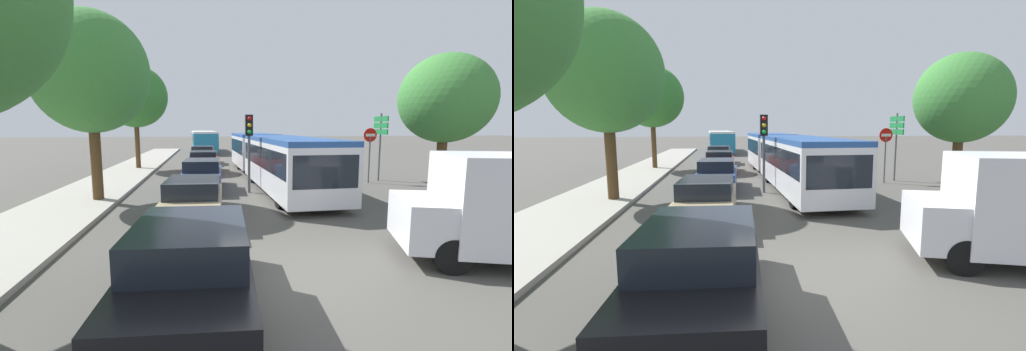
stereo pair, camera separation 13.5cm
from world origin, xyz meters
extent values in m
plane|color=#4F4C47|center=(0.00, 0.00, 0.00)|extent=(200.00, 200.00, 0.00)
cube|color=#9E998E|center=(-6.46, 16.99, 0.07)|extent=(3.20, 43.98, 0.14)
cube|color=silver|center=(2.03, 8.65, 1.25)|extent=(2.73, 9.21, 1.97)
cube|color=black|center=(2.03, 8.65, 1.61)|extent=(2.74, 8.85, 0.87)
cube|color=#234C93|center=(2.03, 8.65, 2.33)|extent=(2.73, 9.21, 0.19)
cube|color=silver|center=(1.77, 17.31, 1.25)|extent=(2.64, 6.33, 1.97)
cube|color=black|center=(1.77, 17.31, 1.61)|extent=(2.65, 6.08, 0.87)
cube|color=#234C93|center=(1.77, 17.31, 2.33)|extent=(2.64, 6.33, 0.19)
cylinder|color=black|center=(1.88, 13.71, 1.25)|extent=(1.84, 1.02, 1.82)
cube|color=black|center=(2.17, 4.12, 1.49)|extent=(2.16, 0.16, 1.06)
cylinder|color=black|center=(3.15, 5.76, 0.48)|extent=(0.32, 0.97, 0.96)
cylinder|color=black|center=(1.09, 5.70, 0.48)|extent=(0.32, 0.97, 0.96)
cylinder|color=black|center=(2.98, 11.61, 0.48)|extent=(0.32, 0.97, 0.96)
cylinder|color=black|center=(0.92, 11.55, 0.48)|extent=(0.32, 0.97, 0.96)
cylinder|color=black|center=(2.80, 17.34, 0.48)|extent=(0.32, 0.97, 0.96)
cylinder|color=black|center=(0.74, 17.28, 0.48)|extent=(0.32, 0.97, 0.96)
cube|color=teal|center=(-1.78, 33.98, 1.24)|extent=(3.10, 11.33, 1.95)
cube|color=black|center=(-1.78, 33.98, 1.59)|extent=(3.09, 10.77, 0.82)
cube|color=silver|center=(-1.78, 33.98, 2.31)|extent=(3.10, 11.33, 0.19)
cylinder|color=black|center=(-3.02, 37.62, 0.49)|extent=(0.35, 0.99, 0.97)
cylinder|color=black|center=(-0.94, 37.73, 0.49)|extent=(0.35, 0.99, 0.97)
cylinder|color=black|center=(-2.63, 30.57, 0.49)|extent=(0.35, 0.99, 0.97)
cylinder|color=black|center=(-0.55, 30.68, 0.49)|extent=(0.35, 0.99, 0.97)
cube|color=black|center=(-1.76, -0.85, 0.60)|extent=(2.01, 4.29, 0.68)
cube|color=black|center=(-1.76, -0.94, 1.20)|extent=(1.76, 2.29, 0.52)
cylinder|color=black|center=(-2.43, 0.54, 0.32)|extent=(0.26, 0.65, 0.64)
cylinder|color=black|center=(-0.94, 0.45, 0.32)|extent=(0.26, 0.65, 0.64)
cylinder|color=black|center=(-2.58, -2.14, 0.32)|extent=(0.26, 0.65, 0.64)
cylinder|color=black|center=(-1.09, -2.23, 0.32)|extent=(0.26, 0.65, 0.64)
cube|color=tan|center=(-1.90, 4.27, 0.56)|extent=(1.87, 3.98, 0.63)
cube|color=black|center=(-1.91, 4.18, 1.11)|extent=(1.63, 2.12, 0.48)
cylinder|color=black|center=(-2.52, 5.55, 0.30)|extent=(0.24, 0.60, 0.59)
cylinder|color=black|center=(-1.14, 5.47, 0.30)|extent=(0.24, 0.60, 0.59)
cylinder|color=black|center=(-2.67, 3.06, 0.30)|extent=(0.24, 0.60, 0.59)
cylinder|color=black|center=(-1.28, 2.98, 0.30)|extent=(0.24, 0.60, 0.59)
cube|color=#284799|center=(-1.69, 9.87, 0.58)|extent=(1.93, 4.12, 0.65)
cube|color=black|center=(-1.70, 9.77, 1.15)|extent=(1.69, 2.19, 0.50)
cylinder|color=black|center=(-2.33, 11.20, 0.31)|extent=(0.25, 0.62, 0.61)
cylinder|color=black|center=(-0.90, 11.12, 0.31)|extent=(0.25, 0.62, 0.61)
cylinder|color=black|center=(-2.48, 8.62, 0.31)|extent=(0.25, 0.62, 0.61)
cylinder|color=black|center=(-1.05, 8.54, 0.31)|extent=(0.25, 0.62, 0.61)
cube|color=#B21E19|center=(-1.63, 15.81, 0.57)|extent=(1.90, 4.05, 0.64)
cube|color=black|center=(-1.63, 15.71, 1.13)|extent=(1.66, 2.16, 0.49)
cylinder|color=black|center=(-2.26, 17.11, 0.30)|extent=(0.24, 0.62, 0.60)
cylinder|color=black|center=(-0.85, 17.03, 0.30)|extent=(0.24, 0.62, 0.60)
cylinder|color=black|center=(-2.40, 14.58, 0.30)|extent=(0.24, 0.62, 0.60)
cylinder|color=black|center=(-0.99, 14.50, 0.30)|extent=(0.24, 0.62, 0.60)
cube|color=#B7BABF|center=(-1.75, 21.15, 0.58)|extent=(1.95, 4.16, 0.66)
cube|color=black|center=(-1.75, 21.05, 1.16)|extent=(1.70, 2.22, 0.50)
cylinder|color=black|center=(-2.40, 22.49, 0.31)|extent=(0.25, 0.63, 0.62)
cylinder|color=black|center=(-0.95, 22.41, 0.31)|extent=(0.25, 0.63, 0.62)
cylinder|color=black|center=(-2.54, 19.89, 0.31)|extent=(0.25, 0.63, 0.62)
cylinder|color=black|center=(-1.10, 19.81, 0.31)|extent=(0.25, 0.63, 0.62)
cube|color=silver|center=(3.12, 0.73, 0.84)|extent=(1.42, 2.08, 1.00)
cylinder|color=black|center=(3.25, -0.19, 0.36)|extent=(0.76, 0.44, 0.72)
cylinder|color=black|center=(3.74, 1.42, 0.36)|extent=(0.76, 0.44, 0.72)
cylinder|color=#56595E|center=(0.34, 8.75, 1.70)|extent=(0.12, 0.12, 3.40)
cube|color=black|center=(0.34, 8.75, 2.95)|extent=(0.32, 0.24, 0.90)
sphere|color=red|center=(0.35, 8.60, 3.23)|extent=(0.18, 0.18, 0.18)
sphere|color=#EAAD14|center=(0.35, 8.60, 2.95)|extent=(0.18, 0.18, 0.18)
sphere|color=green|center=(0.35, 8.60, 2.67)|extent=(0.18, 0.18, 0.18)
cylinder|color=#56595E|center=(6.80, 10.52, 1.20)|extent=(0.08, 0.08, 2.40)
cylinder|color=red|center=(6.80, 10.52, 2.47)|extent=(0.70, 0.03, 0.70)
cube|color=white|center=(6.80, 10.50, 2.47)|extent=(0.50, 0.04, 0.14)
cylinder|color=#56595E|center=(7.71, 11.18, 1.80)|extent=(0.10, 0.10, 3.60)
cube|color=#197A38|center=(7.71, 11.18, 3.30)|extent=(0.08, 1.40, 0.28)
cube|color=#197A38|center=(7.71, 11.18, 2.96)|extent=(0.08, 1.40, 0.28)
cube|color=#197A38|center=(7.71, 11.18, 2.62)|extent=(0.08, 1.40, 0.28)
cylinder|color=#51381E|center=(-5.63, 7.61, 1.60)|extent=(0.40, 0.40, 3.20)
ellipsoid|color=#3D7F38|center=(-5.63, 7.61, 4.84)|extent=(4.22, 4.22, 4.37)
ellipsoid|color=#1E561E|center=(-5.97, 7.79, 4.19)|extent=(2.53, 2.53, 2.41)
cylinder|color=#51381E|center=(-6.07, 17.98, 1.68)|extent=(0.32, 0.32, 3.36)
ellipsoid|color=#33752D|center=(-6.07, 17.98, 4.88)|extent=(4.19, 4.19, 4.06)
cylinder|color=#51381E|center=(7.94, 6.62, 1.34)|extent=(0.37, 0.37, 2.69)
ellipsoid|color=#3D7F38|center=(7.94, 6.62, 4.00)|extent=(3.57, 3.57, 3.49)
ellipsoid|color=#3D7F38|center=(8.05, 6.14, 3.47)|extent=(2.14, 2.14, 1.92)
camera|label=1|loc=(-1.50, -5.99, 2.87)|focal=24.00mm
camera|label=2|loc=(-1.37, -6.01, 2.87)|focal=24.00mm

